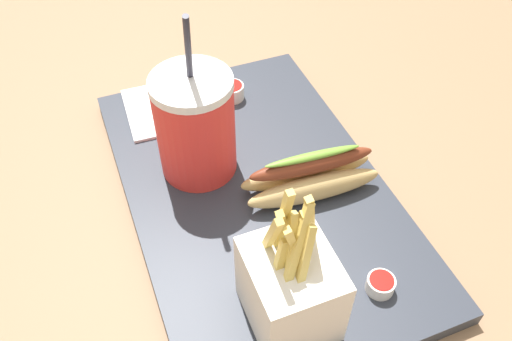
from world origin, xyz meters
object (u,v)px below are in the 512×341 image
object	(u,v)px
fries_basket	(290,288)
napkin_stack	(168,107)
ketchup_cup_2	(232,91)
soda_cup	(195,125)
hot_dog_1	(311,176)
ketchup_cup_1	(381,284)

from	to	relation	value
fries_basket	napkin_stack	distance (m)	0.36
ketchup_cup_2	fries_basket	bearing A→B (deg)	-10.52
ketchup_cup_2	soda_cup	bearing A→B (deg)	-36.82
hot_dog_1	ketchup_cup_1	bearing A→B (deg)	3.24
soda_cup	napkin_stack	size ratio (longest dim) A/B	1.93
fries_basket	ketchup_cup_1	xyz separation A→B (m)	(0.01, 0.10, -0.04)
fries_basket	napkin_stack	size ratio (longest dim) A/B	1.47
ketchup_cup_1	ketchup_cup_2	bearing A→B (deg)	-174.05
soda_cup	napkin_stack	xyz separation A→B (m)	(-0.13, -0.01, -0.07)
hot_dog_1	napkin_stack	world-z (taller)	hot_dog_1
fries_basket	soda_cup	bearing A→B (deg)	-174.92
fries_basket	ketchup_cup_2	bearing A→B (deg)	169.48
soda_cup	fries_basket	xyz separation A→B (m)	(0.23, 0.02, -0.02)
fries_basket	ketchup_cup_2	distance (m)	0.36
ketchup_cup_1	napkin_stack	xyz separation A→B (m)	(-0.37, -0.13, -0.01)
ketchup_cup_1	napkin_stack	world-z (taller)	ketchup_cup_1
soda_cup	ketchup_cup_2	size ratio (longest dim) A/B	6.49
hot_dog_1	ketchup_cup_1	size ratio (longest dim) A/B	5.67
soda_cup	napkin_stack	bearing A→B (deg)	-176.50
fries_basket	napkin_stack	xyz separation A→B (m)	(-0.36, -0.03, -0.05)
fries_basket	hot_dog_1	world-z (taller)	fries_basket
ketchup_cup_2	napkin_stack	xyz separation A→B (m)	(-0.01, -0.09, -0.01)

